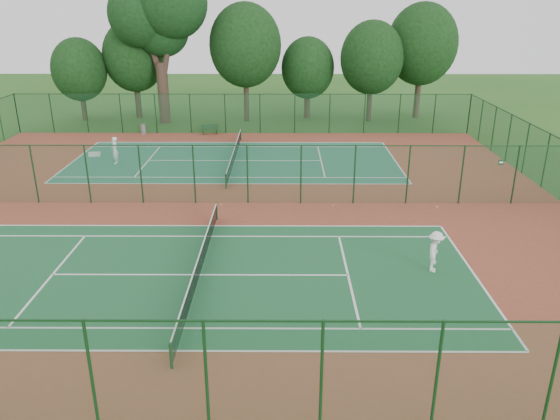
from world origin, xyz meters
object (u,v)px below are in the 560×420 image
object	(u,v)px
trash_bin	(143,129)
kit_bag	(95,154)
bench	(210,129)
player_near	(435,252)
big_tree	(159,13)
player_far	(115,150)

from	to	relation	value
trash_bin	kit_bag	bearing A→B (deg)	-104.61
bench	player_near	bearing A→B (deg)	-76.93
trash_bin	big_tree	world-z (taller)	big_tree
player_far	kit_bag	world-z (taller)	player_far
player_near	player_far	distance (m)	25.15
trash_bin	player_far	bearing A→B (deg)	-88.46
player_far	trash_bin	xyz separation A→B (m)	(-0.25, 9.40, -0.54)
player_far	kit_bag	xyz separation A→B (m)	(-2.20, 1.94, -0.82)
kit_bag	player_near	bearing A→B (deg)	-47.24
player_near	trash_bin	size ratio (longest dim) A/B	2.09
big_tree	bench	bearing A→B (deg)	-46.75
trash_bin	kit_bag	distance (m)	7.72
bench	kit_bag	size ratio (longest dim) A/B	1.85
player_far	big_tree	distance (m)	17.02
trash_bin	kit_bag	size ratio (longest dim) A/B	1.04
player_far	trash_bin	distance (m)	9.42
player_near	bench	size ratio (longest dim) A/B	1.17
player_near	kit_bag	xyz separation A→B (m)	(-20.94, 18.71, -0.78)
bench	kit_bag	xyz separation A→B (m)	(-7.89, -7.31, -0.32)
bench	kit_bag	world-z (taller)	bench
big_tree	player_far	bearing A→B (deg)	-93.29
player_near	bench	bearing A→B (deg)	45.05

